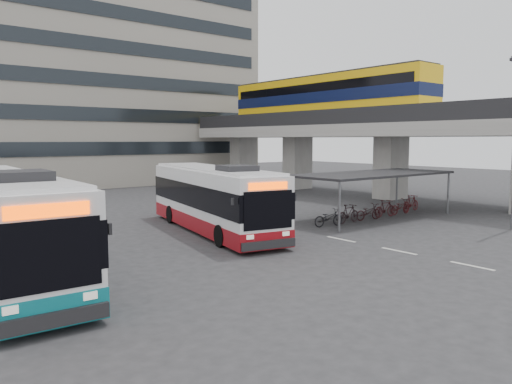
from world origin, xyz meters
TOP-DOWN VIEW (x-y plane):
  - ground at (0.00, 0.00)m, footprint 120.00×120.00m
  - viaduct at (17.00, 13.51)m, footprint 8.00×32.00m
  - bike_shelter at (8.47, 3.00)m, footprint 10.00×4.00m
  - office_block at (6.00, 36.00)m, footprint 30.00×15.00m
  - road_markings at (2.50, -3.00)m, footprint 0.15×7.60m
  - bus_main at (-0.73, 5.28)m, footprint 4.64×11.40m
  - bus_teal at (-10.53, 2.68)m, footprint 3.21×12.17m
  - pedestrian at (-0.41, 2.04)m, footprint 0.54×0.71m

SIDE VIEW (x-z plane):
  - ground at x=0.00m, z-range 0.00..0.00m
  - road_markings at x=2.50m, z-range 0.00..0.01m
  - pedestrian at x=-0.41m, z-range 0.00..1.74m
  - bike_shelter at x=8.47m, z-range 0.17..2.71m
  - bus_main at x=-0.73m, z-range -0.12..3.18m
  - bus_teal at x=-10.53m, z-range -0.13..3.44m
  - viaduct at x=17.00m, z-range 1.39..11.07m
  - office_block at x=6.00m, z-range 0.00..25.00m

